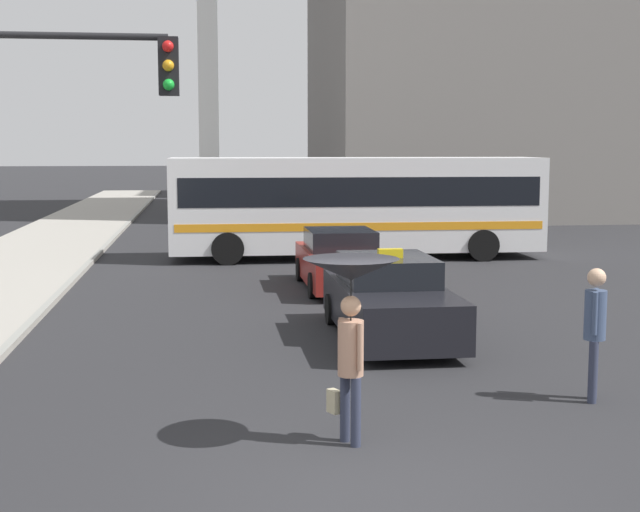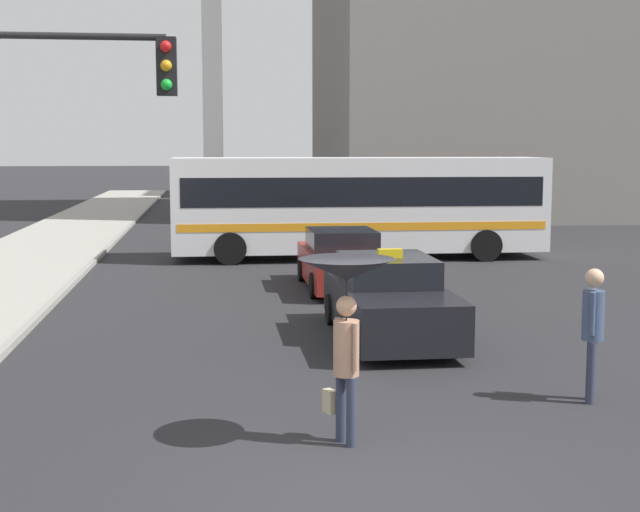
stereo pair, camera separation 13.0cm
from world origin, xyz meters
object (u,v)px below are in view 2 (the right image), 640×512
Objects in this scene: taxi at (389,301)px; traffic_light at (33,131)px; city_bus at (359,202)px; pedestrian_with_umbrella at (346,293)px; sedan_red at (343,261)px; pedestrian_man at (593,323)px.

traffic_light reaches higher than taxi.
city_bus is 17.41m from pedestrian_with_umbrella.
taxi is 5.74m from sedan_red.
sedan_red is 2.38× the size of pedestrian_man.
pedestrian_with_umbrella is at bearing 171.02° from city_bus.
city_bus is at bearing -96.73° from taxi.
city_bus is 5.22× the size of pedestrian_with_umbrella.
sedan_red is 0.83× the size of traffic_light.
traffic_light reaches higher than sedan_red.
sedan_red is at bearing 56.50° from traffic_light.
city_bus is 15.99m from traffic_light.
city_bus reaches higher than taxi.
taxi is at bearing 174.20° from city_bus.
city_bus is at bearing -103.20° from sedan_red.
traffic_light is at bearing -75.21° from pedestrian_man.
city_bus is at bearing -151.32° from pedestrian_man.
pedestrian_man is 8.12m from traffic_light.
pedestrian_with_umbrella is 0.42× the size of traffic_light.
pedestrian_with_umbrella is (-1.64, -11.35, 1.13)m from sedan_red.
traffic_light is at bearing 154.91° from city_bus.
city_bus is (1.36, 5.80, 1.06)m from sedan_red.
taxi is 0.40× the size of city_bus.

